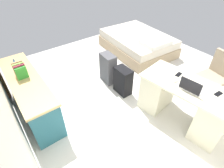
{
  "coord_description": "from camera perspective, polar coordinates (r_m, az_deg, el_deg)",
  "views": [
    {
      "loc": [
        -2.06,
        2.02,
        2.46
      ],
      "look_at": [
        -0.24,
        0.64,
        0.6
      ],
      "focal_mm": 28.38,
      "sensor_mm": 36.0,
      "label": 1
    }
  ],
  "objects": [
    {
      "name": "ground_plane",
      "position": [
        3.79,
        5.57,
        -1.51
      ],
      "size": [
        5.43,
        5.43,
        0.0
      ],
      "primitive_type": "plane",
      "color": "silver"
    },
    {
      "name": "desk",
      "position": [
        3.16,
        21.97,
        -5.35
      ],
      "size": [
        1.52,
        0.85,
        0.75
      ],
      "color": "beige",
      "rests_on": "ground_plane"
    },
    {
      "name": "office_chair",
      "position": [
        3.85,
        29.77,
        1.35
      ],
      "size": [
        0.52,
        0.52,
        0.94
      ],
      "color": "black",
      "rests_on": "ground_plane"
    },
    {
      "name": "credenza",
      "position": [
        3.4,
        -24.75,
        -3.24
      ],
      "size": [
        1.8,
        0.48,
        0.73
      ],
      "color": "#235B6B",
      "rests_on": "ground_plane"
    },
    {
      "name": "bed",
      "position": [
        5.09,
        8.26,
        12.93
      ],
      "size": [
        1.99,
        1.53,
        0.58
      ],
      "color": "tan",
      "rests_on": "ground_plane"
    },
    {
      "name": "suitcase_black",
      "position": [
        3.53,
        3.53,
        1.0
      ],
      "size": [
        0.36,
        0.22,
        0.57
      ],
      "primitive_type": "cube",
      "rotation": [
        0.0,
        0.0,
        -0.01
      ],
      "color": "black",
      "rests_on": "ground_plane"
    },
    {
      "name": "suitcase_spare_grey",
      "position": [
        3.8,
        -1.28,
        5.04
      ],
      "size": [
        0.37,
        0.24,
        0.66
      ],
      "primitive_type": "cube",
      "rotation": [
        0.0,
        0.0,
        -0.06
      ],
      "color": "#4C4C51",
      "rests_on": "ground_plane"
    },
    {
      "name": "laptop",
      "position": [
        2.82,
        24.14,
        -0.97
      ],
      "size": [
        0.34,
        0.26,
        0.21
      ],
      "color": "#B7B7BC",
      "rests_on": "desk"
    },
    {
      "name": "computer_mouse",
      "position": [
        2.94,
        19.89,
        1.17
      ],
      "size": [
        0.07,
        0.11,
        0.03
      ],
      "primitive_type": "ellipsoid",
      "rotation": [
        0.0,
        0.0,
        0.14
      ],
      "color": "white",
      "rests_on": "desk"
    },
    {
      "name": "cell_phone_near_laptop",
      "position": [
        2.96,
        31.07,
        -2.71
      ],
      "size": [
        0.07,
        0.14,
        0.01
      ],
      "primitive_type": "cube",
      "rotation": [
        0.0,
        0.0,
        -0.06
      ],
      "color": "black",
      "rests_on": "desk"
    },
    {
      "name": "cell_phone_by_mouse",
      "position": [
        3.1,
        20.66,
        2.9
      ],
      "size": [
        0.09,
        0.14,
        0.01
      ],
      "primitive_type": "cube",
      "rotation": [
        0.0,
        0.0,
        0.16
      ],
      "color": "black",
      "rests_on": "desk"
    },
    {
      "name": "book_row",
      "position": [
        3.2,
        -27.46,
        3.9
      ],
      "size": [
        0.2,
        0.17,
        0.24
      ],
      "color": "green",
      "rests_on": "credenza"
    },
    {
      "name": "figurine_small",
      "position": [
        3.63,
        -29.04,
        6.46
      ],
      "size": [
        0.08,
        0.08,
        0.11
      ],
      "primitive_type": "cone",
      "color": "#4C7FBF",
      "rests_on": "credenza"
    }
  ]
}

